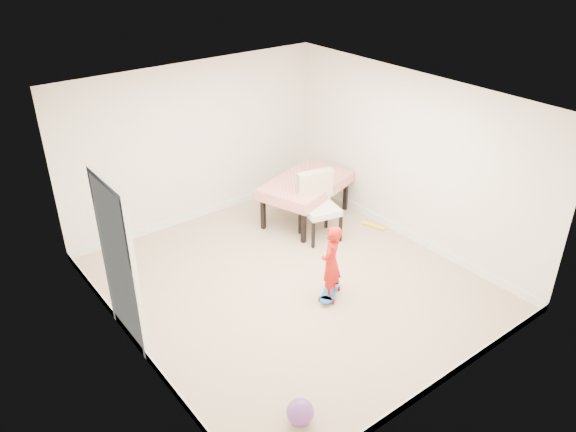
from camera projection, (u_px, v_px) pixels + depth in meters
ground at (291, 284)px, 7.79m from camera, size 5.00×5.00×0.00m
ceiling at (292, 103)px, 6.56m from camera, size 4.50×5.00×0.04m
wall_back at (196, 144)px, 8.90m from camera, size 4.50×0.04×2.60m
wall_front at (448, 292)px, 5.44m from camera, size 4.50×0.04×2.60m
wall_left at (126, 258)px, 5.98m from camera, size 0.04×5.00×2.60m
wall_right at (409, 159)px, 8.37m from camera, size 0.04×5.00×2.60m
door at (119, 267)px, 6.32m from camera, size 0.11×0.94×2.11m
baseboard_back at (201, 213)px, 9.50m from camera, size 4.50×0.02×0.12m
baseboard_front at (433, 386)px, 6.03m from camera, size 4.50×0.02×0.12m
baseboard_left at (140, 347)px, 6.57m from camera, size 0.02×5.00×0.12m
baseboard_right at (402, 231)px, 8.96m from camera, size 0.02×5.00×0.12m
dining_table at (306, 200)px, 9.28m from camera, size 1.74×1.39×0.71m
dining_chair at (321, 208)px, 8.65m from camera, size 0.71×0.77×1.06m
skateboard at (330, 293)px, 7.53m from camera, size 0.60×0.50×0.09m
child at (331, 265)px, 7.26m from camera, size 0.46×0.40×1.05m
balloon at (300, 412)px, 5.61m from camera, size 0.28×0.28×0.28m
foam_toy at (374, 226)px, 9.17m from camera, size 0.18×0.40×0.06m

